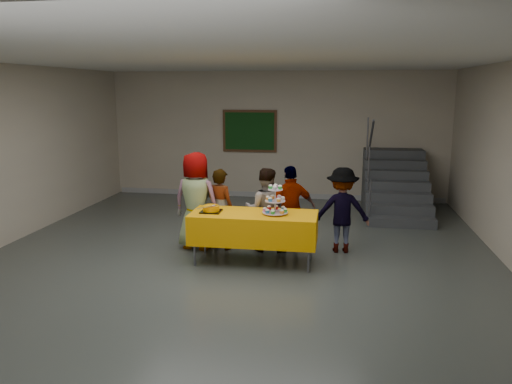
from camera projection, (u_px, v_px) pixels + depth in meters
room_shell at (231, 122)px, 6.89m from camera, size 10.00×10.04×3.02m
bake_table at (254, 227)px, 7.45m from camera, size 1.88×0.78×0.77m
cupcake_stand at (275, 203)px, 7.31m from camera, size 0.38×0.38×0.44m
bear_cake at (211, 208)px, 7.47m from camera, size 0.32×0.36×0.12m
schoolchild_a at (196, 201)px, 8.10m from camera, size 0.85×0.63×1.59m
schoolchild_b at (221, 209)px, 8.11m from camera, size 0.57×0.48×1.33m
schoolchild_c at (265, 210)px, 8.01m from camera, size 0.70×0.57×1.36m
schoolchild_d at (291, 209)px, 7.97m from camera, size 0.89×0.63×1.39m
schoolchild_e at (342, 210)px, 7.95m from camera, size 0.92×0.58×1.37m
staircase at (394, 188)px, 10.76m from camera, size 1.30×2.40×2.04m
noticeboard at (250, 131)px, 11.88m from camera, size 1.30×0.05×1.00m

